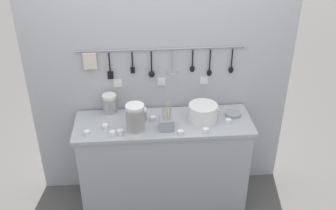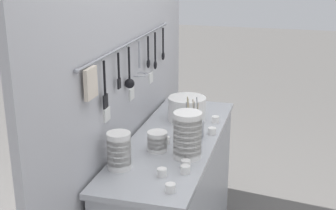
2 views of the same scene
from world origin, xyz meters
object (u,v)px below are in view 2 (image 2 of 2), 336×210
bowl_stack_wide_centre (157,141)px  plate_stack (187,109)px  cup_edge_far (170,188)px  cup_front_right (215,119)px  cup_centre (186,164)px  steel_mixing_bowl (188,104)px  cup_by_caddy (175,108)px  bowl_stack_back_corner (119,151)px  bowl_stack_tall_left (187,135)px  cup_front_left (162,172)px  cutlery_caddy (192,130)px  cup_mid_row (185,169)px  cup_beside_plates (212,131)px  cup_back_left (165,140)px  cup_edge_near (203,108)px

bowl_stack_wide_centre → plate_stack: size_ratio=0.45×
cup_edge_far → cup_front_right: (0.96, -0.04, 0.00)m
cup_centre → cup_edge_far: 0.27m
steel_mixing_bowl → cup_by_caddy: 0.15m
plate_stack → bowl_stack_back_corner: bearing=168.2°
bowl_stack_tall_left → cup_front_left: 0.28m
bowl_stack_tall_left → cutlery_caddy: size_ratio=1.01×
cup_front_left → cup_front_right: 0.83m
cup_centre → cup_mid_row: same height
bowl_stack_back_corner → cup_front_left: bowl_stack_back_corner is taller
cutlery_caddy → cup_by_caddy: (0.46, 0.22, -0.03)m
bowl_stack_back_corner → cup_centre: 0.35m
bowl_stack_wide_centre → bowl_stack_back_corner: bowl_stack_back_corner is taller
bowl_stack_back_corner → cup_beside_plates: size_ratio=3.97×
bowl_stack_tall_left → plate_stack: size_ratio=1.03×
bowl_stack_wide_centre → cup_front_left: bowl_stack_wide_centre is taller
cup_front_left → cup_beside_plates: (0.61, -0.14, 0.00)m
cutlery_caddy → cup_beside_plates: cutlery_caddy is taller
bowl_stack_tall_left → bowl_stack_back_corner: bearing=126.0°
bowl_stack_wide_centre → plate_stack: 0.53m
bowl_stack_tall_left → cup_back_left: size_ratio=5.24×
bowl_stack_wide_centre → bowl_stack_tall_left: size_ratio=0.44×
cup_mid_row → bowl_stack_back_corner: bearing=95.1°
bowl_stack_back_corner → cup_by_caddy: bearing=-3.1°
cutlery_caddy → cup_beside_plates: (0.10, -0.10, -0.03)m
bowl_stack_tall_left → plate_stack: bearing=13.5°
cup_by_caddy → cup_front_left: 0.98m
bowl_stack_wide_centre → cup_back_left: size_ratio=2.30×
cutlery_caddy → cup_edge_far: 0.65m
steel_mixing_bowl → cup_beside_plates: bearing=-151.7°
cup_back_left → steel_mixing_bowl: bearing=2.5°
cup_front_right → cup_beside_plates: same height
cup_beside_plates → cup_mid_row: bearing=176.3°
plate_stack → cup_by_caddy: plate_stack is taller
cup_edge_far → bowl_stack_tall_left: bearing=1.8°
plate_stack → cup_back_left: size_ratio=5.08×
bowl_stack_back_corner → plate_stack: 0.81m
bowl_stack_wide_centre → cup_front_right: 0.58m
cutlery_caddy → cup_front_right: (0.31, -0.09, -0.03)m
bowl_stack_wide_centre → bowl_stack_back_corner: bearing=154.7°
bowl_stack_wide_centre → cup_beside_plates: (0.32, -0.25, -0.03)m
plate_stack → cup_beside_plates: bearing=-135.7°
bowl_stack_tall_left → cup_edge_far: (-0.39, -0.01, -0.11)m
bowl_stack_wide_centre → cup_beside_plates: size_ratio=2.30×
cutlery_caddy → cup_front_left: size_ratio=5.18×
cup_front_right → cup_edge_near: bearing=30.8°
cup_by_caddy → cup_edge_near: bearing=-69.3°
bowl_stack_back_corner → bowl_stack_tall_left: bearing=-54.0°
cup_edge_far → steel_mixing_bowl: bearing=9.4°
cup_beside_plates → cup_edge_near: (0.42, 0.14, 0.00)m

